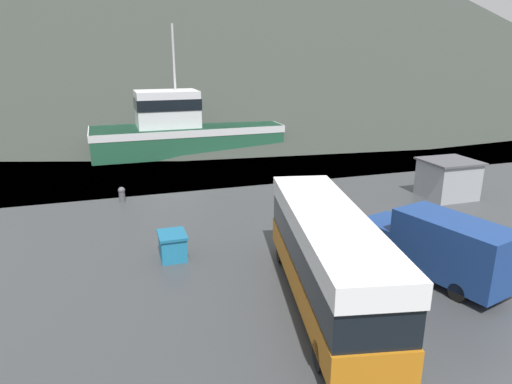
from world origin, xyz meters
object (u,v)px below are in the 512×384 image
object	(u,v)px
delivery_van	(438,245)
fishing_boat	(183,130)
tour_bus	(327,254)
storage_bin	(173,246)
small_boat	(310,134)
dock_kiosk	(448,179)

from	to	relation	value
delivery_van	fishing_boat	bearing A→B (deg)	87.79
tour_bus	storage_bin	bearing A→B (deg)	142.61
delivery_van	small_boat	world-z (taller)	delivery_van
dock_kiosk	small_boat	world-z (taller)	dock_kiosk
delivery_van	storage_bin	xyz separation A→B (m)	(-9.88, 4.98, -0.78)
delivery_van	storage_bin	size ratio (longest dim) A/B	4.48
fishing_boat	storage_bin	size ratio (longest dim) A/B	11.28
delivery_van	dock_kiosk	xyz separation A→B (m)	(7.68, 8.70, -0.18)
small_boat	dock_kiosk	bearing A→B (deg)	137.83
small_boat	delivery_van	bearing A→B (deg)	124.24
tour_bus	small_boat	size ratio (longest dim) A/B	1.38
delivery_van	dock_kiosk	bearing A→B (deg)	33.90
delivery_van	fishing_boat	world-z (taller)	fishing_boat
tour_bus	delivery_van	bearing A→B (deg)	16.51
tour_bus	delivery_van	xyz separation A→B (m)	(5.11, 0.46, -0.54)
fishing_boat	dock_kiosk	size ratio (longest dim) A/B	5.30
delivery_van	small_boat	bearing A→B (deg)	60.29
delivery_van	small_boat	xyz separation A→B (m)	(8.23, 30.65, -1.01)
tour_bus	fishing_boat	world-z (taller)	fishing_boat
fishing_boat	dock_kiosk	distance (m)	22.73
dock_kiosk	delivery_van	bearing A→B (deg)	-131.42
tour_bus	small_boat	bearing A→B (deg)	78.16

